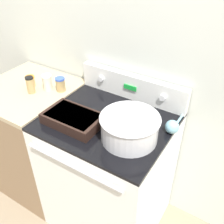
# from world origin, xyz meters

# --- Properties ---
(kitchen_wall) EXTENTS (8.00, 0.05, 2.50)m
(kitchen_wall) POSITION_xyz_m (0.00, 0.69, 1.25)
(kitchen_wall) COLOR silver
(kitchen_wall) RESTS_ON ground_plane
(stove_range) EXTENTS (0.76, 0.68, 0.94)m
(stove_range) POSITION_xyz_m (0.00, 0.33, 0.47)
(stove_range) COLOR white
(stove_range) RESTS_ON ground_plane
(control_panel) EXTENTS (0.76, 0.07, 0.17)m
(control_panel) POSITION_xyz_m (0.00, 0.63, 1.02)
(control_panel) COLOR white
(control_panel) RESTS_ON stove_range
(side_counter) EXTENTS (0.63, 0.65, 0.95)m
(side_counter) POSITION_xyz_m (-0.69, 0.33, 0.48)
(side_counter) COLOR #896B4C
(side_counter) RESTS_ON ground_plane
(mixing_bowl) EXTENTS (0.32, 0.32, 0.14)m
(mixing_bowl) POSITION_xyz_m (0.19, 0.25, 1.02)
(mixing_bowl) COLOR silver
(mixing_bowl) RESTS_ON stove_range
(casserole_dish) EXTENTS (0.34, 0.21, 0.06)m
(casserole_dish) POSITION_xyz_m (-0.16, 0.20, 0.98)
(casserole_dish) COLOR black
(casserole_dish) RESTS_ON stove_range
(ladle) EXTENTS (0.08, 0.27, 0.08)m
(ladle) POSITION_xyz_m (0.36, 0.43, 0.98)
(ladle) COLOR #7AB2C6
(ladle) RESTS_ON stove_range
(spice_jar_blue_cap) EXTENTS (0.07, 0.07, 0.10)m
(spice_jar_blue_cap) POSITION_xyz_m (-0.45, 0.43, 1.00)
(spice_jar_blue_cap) COLOR tan
(spice_jar_blue_cap) RESTS_ON side_counter
(spice_jar_white_cap) EXTENTS (0.07, 0.07, 0.11)m
(spice_jar_white_cap) POSITION_xyz_m (-0.54, 0.40, 1.01)
(spice_jar_white_cap) COLOR beige
(spice_jar_white_cap) RESTS_ON side_counter
(spice_jar_black_cap) EXTENTS (0.05, 0.05, 0.12)m
(spice_jar_black_cap) POSITION_xyz_m (-0.61, 0.30, 1.01)
(spice_jar_black_cap) COLOR tan
(spice_jar_black_cap) RESTS_ON side_counter
(spice_jar_orange_cap) EXTENTS (0.06, 0.06, 0.08)m
(spice_jar_orange_cap) POSITION_xyz_m (-0.68, 0.36, 0.99)
(spice_jar_orange_cap) COLOR tan
(spice_jar_orange_cap) RESTS_ON side_counter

